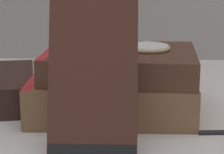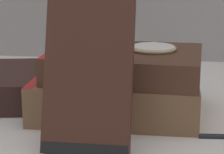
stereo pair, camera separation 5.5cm
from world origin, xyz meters
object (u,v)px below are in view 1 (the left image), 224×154
at_px(book_flat_top, 119,63).
at_px(reading_glasses, 83,85).
at_px(pocket_watch, 150,47).
at_px(book_leaning_front, 97,80).
at_px(book_flat_bottom, 111,95).

relative_size(book_flat_top, reading_glasses, 1.91).
height_order(book_flat_top, pocket_watch, pocket_watch).
relative_size(book_flat_top, book_leaning_front, 1.21).
distance_m(book_flat_bottom, reading_glasses, 0.14).
xyz_separation_m(book_flat_top, pocket_watch, (0.04, 0.01, 0.02)).
height_order(book_flat_top, book_leaning_front, book_leaning_front).
height_order(pocket_watch, reading_glasses, pocket_watch).
height_order(book_leaning_front, pocket_watch, book_leaning_front).
bearing_deg(book_leaning_front, book_flat_bottom, 85.32).
relative_size(book_leaning_front, pocket_watch, 2.62).
bearing_deg(book_leaning_front, reading_glasses, 98.82).
xyz_separation_m(book_flat_bottom, book_flat_top, (0.01, 0.00, 0.04)).
bearing_deg(pocket_watch, book_flat_top, -170.95).
xyz_separation_m(book_flat_bottom, pocket_watch, (0.05, 0.01, 0.06)).
distance_m(book_leaning_front, reading_glasses, 0.27).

